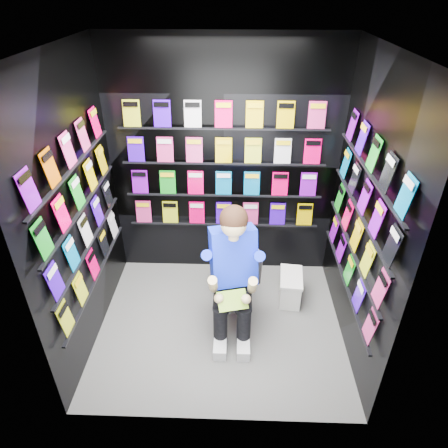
{
  "coord_description": "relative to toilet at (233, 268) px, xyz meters",
  "views": [
    {
      "loc": [
        0.13,
        -2.87,
        3.0
      ],
      "look_at": [
        0.03,
        0.15,
        1.12
      ],
      "focal_mm": 32.0,
      "sensor_mm": 36.0,
      "label": 1
    }
  ],
  "objects": [
    {
      "name": "floor",
      "position": [
        -0.12,
        -0.48,
        -0.37
      ],
      "size": [
        2.4,
        2.4,
        0.0
      ],
      "primitive_type": "plane",
      "color": "slate",
      "rests_on": "ground"
    },
    {
      "name": "ceiling",
      "position": [
        -0.12,
        -0.48,
        2.23
      ],
      "size": [
        2.4,
        2.4,
        0.0
      ],
      "primitive_type": "plane",
      "color": "white",
      "rests_on": "floor"
    },
    {
      "name": "wall_back",
      "position": [
        -0.12,
        0.52,
        0.93
      ],
      "size": [
        2.4,
        0.04,
        2.6
      ],
      "primitive_type": "cube",
      "color": "black",
      "rests_on": "floor"
    },
    {
      "name": "wall_front",
      "position": [
        -0.12,
        -1.48,
        0.93
      ],
      "size": [
        2.4,
        0.04,
        2.6
      ],
      "primitive_type": "cube",
      "color": "black",
      "rests_on": "floor"
    },
    {
      "name": "wall_left",
      "position": [
        -1.32,
        -0.48,
        0.93
      ],
      "size": [
        0.04,
        2.0,
        2.6
      ],
      "primitive_type": "cube",
      "color": "black",
      "rests_on": "floor"
    },
    {
      "name": "wall_right",
      "position": [
        1.08,
        -0.48,
        0.93
      ],
      "size": [
        0.04,
        2.0,
        2.6
      ],
      "primitive_type": "cube",
      "color": "black",
      "rests_on": "floor"
    },
    {
      "name": "comics_back",
      "position": [
        -0.12,
        0.49,
        0.94
      ],
      "size": [
        2.1,
        0.06,
        1.37
      ],
      "primitive_type": null,
      "color": "#EF0058",
      "rests_on": "wall_back"
    },
    {
      "name": "comics_left",
      "position": [
        -1.29,
        -0.48,
        0.94
      ],
      "size": [
        0.06,
        1.7,
        1.37
      ],
      "primitive_type": null,
      "color": "#EF0058",
      "rests_on": "wall_left"
    },
    {
      "name": "comics_right",
      "position": [
        1.05,
        -0.48,
        0.94
      ],
      "size": [
        0.06,
        1.7,
        1.37
      ],
      "primitive_type": null,
      "color": "#EF0058",
      "rests_on": "wall_right"
    },
    {
      "name": "toilet",
      "position": [
        0.0,
        0.0,
        0.0
      ],
      "size": [
        0.58,
        0.83,
        0.73
      ],
      "primitive_type": "imported",
      "rotation": [
        0.0,
        0.0,
        3.38
      ],
      "color": "silver",
      "rests_on": "floor"
    },
    {
      "name": "longbox",
      "position": [
        0.62,
        -0.05,
        -0.22
      ],
      "size": [
        0.25,
        0.4,
        0.29
      ],
      "primitive_type": "cube",
      "rotation": [
        0.0,
        0.0,
        -0.1
      ],
      "color": "white",
      "rests_on": "floor"
    },
    {
      "name": "longbox_lid",
      "position": [
        0.62,
        -0.05,
        -0.07
      ],
      "size": [
        0.27,
        0.42,
        0.03
      ],
      "primitive_type": "cube",
      "rotation": [
        0.0,
        0.0,
        -0.1
      ],
      "color": "white",
      "rests_on": "longbox"
    },
    {
      "name": "reader",
      "position": [
        0.0,
        -0.38,
        0.43
      ],
      "size": [
        0.74,
        0.93,
        1.52
      ],
      "primitive_type": null,
      "rotation": [
        0.0,
        0.0,
        0.24
      ],
      "color": "#1129E9",
      "rests_on": "toilet"
    },
    {
      "name": "held_comic",
      "position": [
        0.0,
        -0.73,
        0.21
      ],
      "size": [
        0.29,
        0.21,
        0.11
      ],
      "primitive_type": "cube",
      "rotation": [
        -0.96,
        0.0,
        0.24
      ],
      "color": "green",
      "rests_on": "reader"
    }
  ]
}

